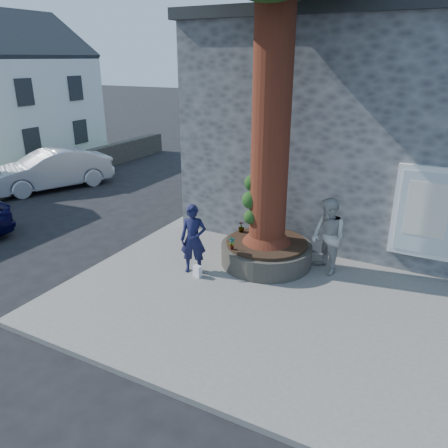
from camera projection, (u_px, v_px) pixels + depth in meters
The scene contains 14 objects.
ground at pixel (200, 294), 10.00m from camera, with size 120.00×120.00×0.00m, color black.
pavement at pixel (277, 288), 10.15m from camera, with size 9.00×8.00×0.12m, color slate.
yellow_line at pixel (124, 252), 12.15m from camera, with size 0.10×30.00×0.01m, color yellow.
stone_shop at pixel (383, 122), 13.72m from camera, with size 10.30×8.30×6.30m.
planter at pixel (266, 252), 11.15m from camera, with size 2.30×2.30×0.60m.
cottage_far at pixel (2, 84), 22.43m from camera, with size 7.30×7.40×8.75m.
man at pixel (193, 239), 10.51m from camera, with size 0.63×0.41×1.72m, color #141637.
woman at pixel (328, 237), 10.45m from camera, with size 0.91×0.71×1.88m, color #B2B1AB.
shopping_bag at pixel (197, 271), 10.51m from camera, with size 0.20×0.12×0.28m, color white.
car_silver at pixel (51, 170), 17.78m from camera, with size 1.68×4.81×1.58m, color #B5B8BE.
plant_a at pixel (232, 243), 10.53m from camera, with size 0.17×0.11×0.32m, color gray.
plant_b at pixel (265, 220), 11.85m from camera, with size 0.25×0.24×0.45m, color gray.
plant_c at pixel (241, 227), 11.59m from camera, with size 0.16×0.16×0.29m, color gray.
plant_d at pixel (267, 223), 11.85m from camera, with size 0.27×0.24×0.30m, color gray.
Camera 1 is at (4.58, -7.49, 5.08)m, focal length 35.00 mm.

